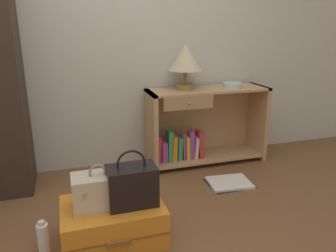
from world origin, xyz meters
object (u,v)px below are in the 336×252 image
object	(u,v)px
bookshelf	(201,127)
open_book_on_floor	(229,183)
train_case	(99,190)
bottle	(43,237)
suitcase_large	(113,222)
bowl	(233,85)
table_lamp	(186,59)
handbag	(132,185)

from	to	relation	value
bookshelf	open_book_on_floor	xyz separation A→B (m)	(0.04, -0.55, -0.35)
train_case	bottle	distance (m)	0.43
suitcase_large	open_book_on_floor	distance (m)	1.18
bowl	open_book_on_floor	size ratio (longest dim) A/B	0.48
bookshelf	bottle	xyz separation A→B (m)	(-1.45, -1.01, -0.26)
bottle	bookshelf	bearing A→B (deg)	34.91
table_lamp	open_book_on_floor	xyz separation A→B (m)	(0.21, -0.56, -1.01)
bottle	open_book_on_floor	world-z (taller)	bottle
bookshelf	suitcase_large	world-z (taller)	bookshelf
table_lamp	bookshelf	bearing A→B (deg)	-6.09
bookshelf	bottle	world-z (taller)	bookshelf
bowl	open_book_on_floor	bearing A→B (deg)	-116.54
train_case	bookshelf	bearing A→B (deg)	42.45
suitcase_large	open_book_on_floor	size ratio (longest dim) A/B	1.66
bottle	handbag	bearing A→B (deg)	-3.60
bookshelf	bowl	bearing A→B (deg)	-3.79
suitcase_large	train_case	size ratio (longest dim) A/B	2.00
table_lamp	open_book_on_floor	distance (m)	1.17
handbag	open_book_on_floor	size ratio (longest dim) A/B	0.94
train_case	handbag	world-z (taller)	handbag
bowl	train_case	xyz separation A→B (m)	(-1.41, -0.99, -0.40)
bookshelf	table_lamp	world-z (taller)	table_lamp
bookshelf	handbag	size ratio (longest dim) A/B	3.23
suitcase_large	train_case	bearing A→B (deg)	176.45
bookshelf	handbag	bearing A→B (deg)	-130.82
bowl	open_book_on_floor	world-z (taller)	bowl
bookshelf	suitcase_large	distance (m)	1.46
handbag	suitcase_large	bearing A→B (deg)	165.37
bottle	open_book_on_floor	size ratio (longest dim) A/B	0.54
handbag	open_book_on_floor	world-z (taller)	handbag
train_case	handbag	bearing A→B (deg)	-10.55
train_case	open_book_on_floor	world-z (taller)	train_case
bowl	bottle	xyz separation A→B (m)	(-1.76, -0.99, -0.66)
suitcase_large	bowl	bearing A→B (deg)	36.65
table_lamp	bottle	xyz separation A→B (m)	(-1.28, -1.03, -0.92)
handbag	bottle	distance (m)	0.62
suitcase_large	train_case	xyz separation A→B (m)	(-0.07, 0.00, 0.23)
bottle	suitcase_large	bearing A→B (deg)	-0.25
bowl	table_lamp	bearing A→B (deg)	175.40
bowl	suitcase_large	world-z (taller)	bowl
table_lamp	bottle	bearing A→B (deg)	-141.24
bookshelf	bowl	xyz separation A→B (m)	(0.31, -0.02, 0.40)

